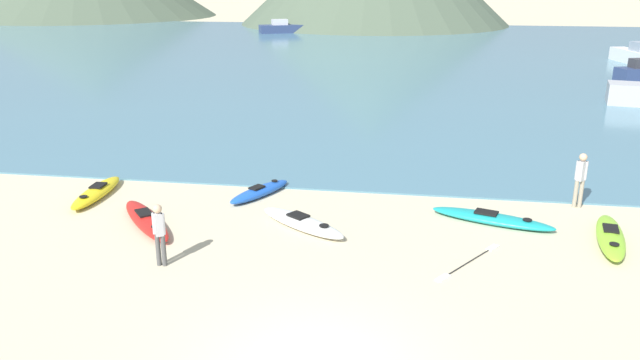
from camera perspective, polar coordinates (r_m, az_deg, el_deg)
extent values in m
cube|color=teal|center=(54.64, 7.42, 11.13)|extent=(160.00, 70.00, 0.06)
ellipsoid|color=teal|center=(18.61, 15.45, -3.42)|extent=(3.57, 1.81, 0.28)
cube|color=black|center=(18.58, 14.97, -2.87)|extent=(0.73, 0.58, 0.05)
cylinder|color=black|center=(18.41, 18.43, -3.46)|extent=(0.25, 0.25, 0.02)
ellipsoid|color=red|center=(18.51, -15.61, -3.54)|extent=(2.80, 3.19, 0.29)
cube|color=black|center=(18.61, -15.80, -2.87)|extent=(0.70, 0.74, 0.05)
cylinder|color=black|center=(17.57, -14.79, -4.12)|extent=(0.25, 0.25, 0.02)
ellipsoid|color=yellow|center=(21.24, -19.76, -1.06)|extent=(0.84, 3.16, 0.31)
cube|color=black|center=(21.32, -19.63, -0.46)|extent=(0.41, 0.58, 0.05)
cylinder|color=black|center=(20.47, -20.83, -1.42)|extent=(0.24, 0.24, 0.02)
ellipsoid|color=#8CCC2D|center=(18.42, 25.02, -4.73)|extent=(1.25, 3.29, 0.31)
cube|color=black|center=(18.50, 25.05, -4.02)|extent=(0.48, 0.64, 0.05)
cylinder|color=black|center=(17.54, 25.32, -5.31)|extent=(0.24, 0.24, 0.02)
ellipsoid|color=white|center=(17.63, -1.65, -3.91)|extent=(3.00, 2.44, 0.31)
cube|color=black|center=(17.67, -2.01, -3.24)|extent=(0.70, 0.67, 0.05)
cylinder|color=black|center=(17.00, 0.37, -4.18)|extent=(0.27, 0.27, 0.02)
ellipsoid|color=blue|center=(20.16, -5.53, -1.05)|extent=(1.74, 2.64, 0.32)
cube|color=black|center=(20.00, -5.80, -0.66)|extent=(0.50, 0.57, 0.05)
cylinder|color=black|center=(20.62, -4.18, -0.06)|extent=(0.20, 0.20, 0.02)
cylinder|color=#4C4C4C|center=(15.85, -14.58, -6.23)|extent=(0.12, 0.12, 0.81)
cylinder|color=#4C4C4C|center=(15.79, -14.10, -6.27)|extent=(0.12, 0.12, 0.81)
cube|color=#B2B2B7|center=(15.55, -14.54, -3.94)|extent=(0.27, 0.28, 0.57)
cylinder|color=#B2B2B7|center=(15.59, -14.95, -3.86)|extent=(0.08, 0.08, 0.54)
cylinder|color=#B2B2B7|center=(15.50, -14.13, -3.92)|extent=(0.08, 0.08, 0.54)
sphere|color=tan|center=(15.41, -14.65, -2.56)|extent=(0.22, 0.22, 0.22)
cylinder|color=gray|center=(20.59, 22.33, -1.17)|extent=(0.13, 0.13, 0.87)
cylinder|color=gray|center=(20.62, 22.74, -1.19)|extent=(0.13, 0.13, 0.87)
cube|color=#B2B2B7|center=(20.39, 22.79, 0.78)|extent=(0.31, 0.31, 0.61)
cylinder|color=#B2B2B7|center=(20.35, 22.44, 0.84)|extent=(0.09, 0.09, 0.58)
cylinder|color=#B2B2B7|center=(20.41, 23.14, 0.80)|extent=(0.09, 0.09, 0.58)
sphere|color=tan|center=(20.27, 22.93, 1.93)|extent=(0.23, 0.23, 0.23)
cube|color=white|center=(55.50, 26.73, 10.02)|extent=(2.29, 5.50, 1.00)
cube|color=#8C99A8|center=(54.94, 27.13, 10.80)|extent=(1.04, 1.73, 0.70)
cube|color=navy|center=(75.90, -3.24, 13.64)|extent=(6.19, 4.21, 0.91)
cube|color=silver|center=(75.71, -3.71, 14.21)|extent=(2.10, 1.80, 0.64)
cube|color=#333338|center=(46.45, 27.09, 9.48)|extent=(1.16, 1.12, 0.59)
cylinder|color=black|center=(16.08, 13.48, -7.29)|extent=(1.10, 1.58, 0.03)
cube|color=white|center=(15.17, 11.20, -8.75)|extent=(0.40, 0.46, 0.03)
cube|color=white|center=(17.03, 15.51, -5.97)|extent=(0.40, 0.46, 0.03)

